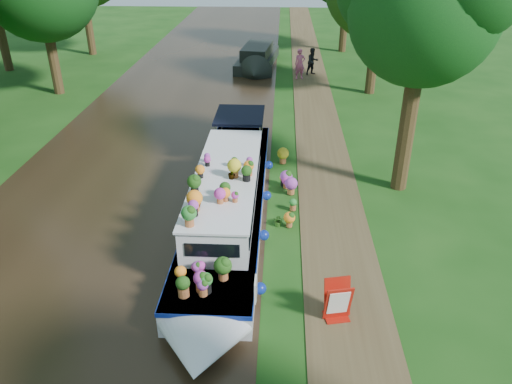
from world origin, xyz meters
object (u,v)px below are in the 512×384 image
Objects in this scene: pedestrian_pink at (300,64)px; plant_boat at (227,201)px; second_boat at (257,58)px; pedestrian_dark at (313,61)px; sandwich_board at (338,302)px.

plant_boat is at bearing -114.20° from pedestrian_pink.
pedestrian_dark is at bearing -21.62° from second_boat.
plant_boat is at bearing 114.24° from sandwich_board.
plant_boat is at bearing -130.03° from pedestrian_dark.
pedestrian_pink is at bearing 78.82° from sandwich_board.
second_boat is 4.18m from pedestrian_dark.
pedestrian_dark is (0.47, 23.03, 0.37)m from sandwich_board.
plant_boat is 12.91× the size of sandwich_board.
pedestrian_pink is at bearing -157.90° from pedestrian_dark.
second_boat reaches higher than sandwich_board.
second_boat is at bearing 117.79° from pedestrian_pink.
plant_boat is 17.94m from pedestrian_pink.
plant_boat is 19.13m from pedestrian_dark.
plant_boat is 5.28m from sandwich_board.
second_boat is at bearing 90.23° from plant_boat.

